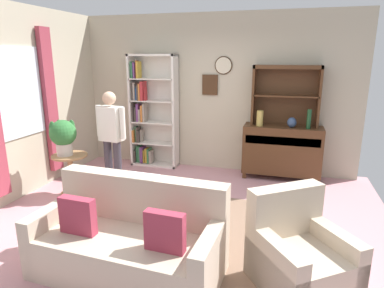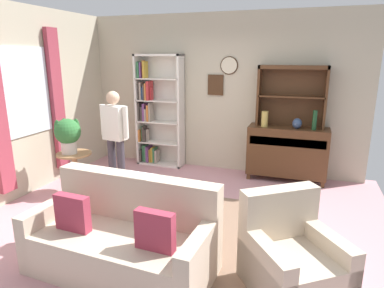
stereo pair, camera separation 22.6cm
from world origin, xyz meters
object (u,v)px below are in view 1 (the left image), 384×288
(person_reading, at_px, (111,135))
(sideboard_hutch, at_px, (286,87))
(bookshelf, at_px, (150,113))
(vase_round, at_px, (292,122))
(couch_floral, at_px, (130,242))
(plant_stand, at_px, (71,170))
(bottle_wine, at_px, (309,119))
(sideboard, at_px, (282,150))
(vase_tall, at_px, (260,118))
(potted_plant_large, at_px, (63,135))
(armchair_floral, at_px, (299,257))

(person_reading, bearing_deg, sideboard_hutch, 29.76)
(bookshelf, relative_size, vase_round, 12.35)
(person_reading, bearing_deg, vase_round, 25.48)
(couch_floral, bearing_deg, plant_stand, 139.08)
(bookshelf, relative_size, bottle_wine, 6.62)
(sideboard, bearing_deg, vase_tall, -168.37)
(sideboard, height_order, bottle_wine, bottle_wine)
(bottle_wine, bearing_deg, potted_plant_large, -155.89)
(couch_floral, height_order, plant_stand, couch_floral)
(bottle_wine, height_order, person_reading, person_reading)
(couch_floral, xyz_separation_m, plant_stand, (-1.71, 1.48, 0.08))
(bookshelf, bearing_deg, sideboard_hutch, 0.59)
(sideboard, xyz_separation_m, vase_tall, (-0.39, -0.08, 0.54))
(vase_round, relative_size, bottle_wine, 0.54)
(vase_tall, xyz_separation_m, vase_round, (0.52, 0.01, -0.05))
(bottle_wine, bearing_deg, sideboard_hutch, 153.04)
(vase_tall, bearing_deg, person_reading, -149.55)
(sideboard_hutch, bearing_deg, bottle_wine, -26.96)
(vase_round, distance_m, plant_stand, 3.59)
(plant_stand, bearing_deg, potted_plant_large, -146.05)
(bookshelf, bearing_deg, sideboard, -1.96)
(vase_tall, xyz_separation_m, armchair_floral, (0.63, -2.79, -0.76))
(plant_stand, bearing_deg, sideboard, 27.94)
(bottle_wine, distance_m, person_reading, 3.14)
(sideboard_hutch, distance_m, armchair_floral, 3.24)
(vase_tall, relative_size, couch_floral, 0.14)
(bottle_wine, relative_size, potted_plant_large, 0.60)
(couch_floral, height_order, potted_plant_large, potted_plant_large)
(bookshelf, distance_m, couch_floral, 3.44)
(armchair_floral, relative_size, plant_stand, 1.69)
(sideboard_hutch, distance_m, plant_stand, 3.69)
(bookshelf, height_order, potted_plant_large, bookshelf)
(vase_round, xyz_separation_m, plant_stand, (-3.18, -1.55, -0.61))
(couch_floral, height_order, armchair_floral, couch_floral)
(armchair_floral, bearing_deg, potted_plant_large, 159.97)
(bottle_wine, relative_size, couch_floral, 0.17)
(bookshelf, xyz_separation_m, vase_round, (2.58, -0.15, -0.01))
(sideboard_hutch, xyz_separation_m, couch_floral, (-1.34, -3.21, -1.25))
(sideboard, height_order, potted_plant_large, potted_plant_large)
(bottle_wine, bearing_deg, bookshelf, 176.52)
(potted_plant_large, bearing_deg, sideboard_hutch, 29.60)
(vase_tall, bearing_deg, armchair_floral, -77.24)
(couch_floral, bearing_deg, vase_tall, 72.55)
(person_reading, bearing_deg, armchair_floral, -29.55)
(vase_tall, bearing_deg, sideboard_hutch, 25.89)
(sideboard_hutch, relative_size, plant_stand, 1.74)
(vase_tall, bearing_deg, potted_plant_large, -149.89)
(bookshelf, distance_m, plant_stand, 1.90)
(couch_floral, relative_size, plant_stand, 2.91)
(sideboard_hutch, bearing_deg, couch_floral, -112.65)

